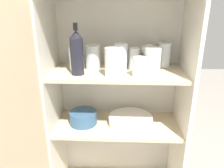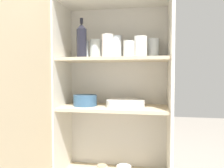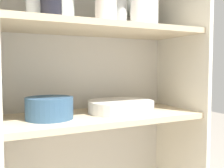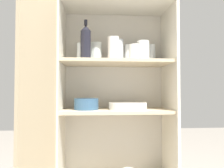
# 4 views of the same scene
# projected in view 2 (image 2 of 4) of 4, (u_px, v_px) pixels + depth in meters

# --- Properties ---
(cupboard_back_panel) EXTENTS (0.74, 0.02, 1.48)m
(cupboard_back_panel) POSITION_uv_depth(u_px,v_px,m) (118.00, 111.00, 1.61)
(cupboard_back_panel) COLOR silver
(cupboard_back_panel) RESTS_ON ground_plane
(cupboard_side_left) EXTENTS (0.02, 0.34, 1.48)m
(cupboard_side_left) POSITION_uv_depth(u_px,v_px,m) (63.00, 113.00, 1.51)
(cupboard_side_left) COLOR silver
(cupboard_side_left) RESTS_ON ground_plane
(cupboard_side_right) EXTENTS (0.02, 0.34, 1.48)m
(cupboard_side_right) POSITION_uv_depth(u_px,v_px,m) (170.00, 117.00, 1.39)
(cupboard_side_right) COLOR silver
(cupboard_side_right) RESTS_ON ground_plane
(cupboard_top_panel) EXTENTS (0.74, 0.34, 0.02)m
(cupboard_top_panel) POSITION_uv_depth(u_px,v_px,m) (114.00, 1.00, 1.41)
(cupboard_top_panel) COLOR silver
(cupboard_top_panel) RESTS_ON cupboard_side_left
(shelf_board_middle) EXTENTS (0.70, 0.30, 0.02)m
(shelf_board_middle) POSITION_uv_depth(u_px,v_px,m) (114.00, 108.00, 1.45)
(shelf_board_middle) COLOR beige
(shelf_board_upper) EXTENTS (0.70, 0.30, 0.02)m
(shelf_board_upper) POSITION_uv_depth(u_px,v_px,m) (114.00, 60.00, 1.43)
(shelf_board_upper) COLOR beige
(cupboard_door) EXTENTS (0.11, 0.36, 1.48)m
(cupboard_door) POSITION_uv_depth(u_px,v_px,m) (28.00, 124.00, 1.18)
(cupboard_door) COLOR tan
(cupboard_door) RESTS_ON ground_plane
(tumbler_glass_0) EXTENTS (0.08, 0.08, 0.13)m
(tumbler_glass_0) POSITION_uv_depth(u_px,v_px,m) (141.00, 47.00, 1.37)
(tumbler_glass_0) COLOR white
(tumbler_glass_0) RESTS_ON shelf_board_upper
(tumbler_glass_1) EXTENTS (0.07, 0.07, 0.14)m
(tumbler_glass_1) POSITION_uv_depth(u_px,v_px,m) (107.00, 46.00, 1.35)
(tumbler_glass_1) COLOR silver
(tumbler_glass_1) RESTS_ON shelf_board_upper
(tumbler_glass_2) EXTENTS (0.07, 0.07, 0.15)m
(tumbler_glass_2) POSITION_uv_depth(u_px,v_px,m) (116.00, 47.00, 1.43)
(tumbler_glass_2) COLOR white
(tumbler_glass_2) RESTS_ON shelf_board_upper
(tumbler_glass_3) EXTENTS (0.07, 0.07, 0.13)m
(tumbler_glass_3) POSITION_uv_depth(u_px,v_px,m) (154.00, 49.00, 1.48)
(tumbler_glass_3) COLOR white
(tumbler_glass_3) RESTS_ON shelf_board_upper
(tumbler_glass_4) EXTENTS (0.08, 0.08, 0.12)m
(tumbler_glass_4) POSITION_uv_depth(u_px,v_px,m) (83.00, 50.00, 1.50)
(tumbler_glass_4) COLOR white
(tumbler_glass_4) RESTS_ON shelf_board_upper
(tumbler_glass_5) EXTENTS (0.08, 0.08, 0.13)m
(tumbler_glass_5) POSITION_uv_depth(u_px,v_px,m) (95.00, 49.00, 1.48)
(tumbler_glass_5) COLOR white
(tumbler_glass_5) RESTS_ON shelf_board_upper
(tumbler_glass_6) EXTENTS (0.06, 0.06, 0.12)m
(tumbler_glass_6) POSITION_uv_depth(u_px,v_px,m) (128.00, 49.00, 1.45)
(tumbler_glass_6) COLOR white
(tumbler_glass_6) RESTS_ON shelf_board_upper
(tumbler_glass_7) EXTENTS (0.07, 0.07, 0.10)m
(tumbler_glass_7) POSITION_uv_depth(u_px,v_px,m) (129.00, 49.00, 1.33)
(tumbler_glass_7) COLOR white
(tumbler_glass_7) RESTS_ON shelf_board_upper
(wine_glass_0) EXTENTS (0.09, 0.09, 0.13)m
(wine_glass_0) POSITION_uv_depth(u_px,v_px,m) (140.00, 45.00, 1.47)
(wine_glass_0) COLOR white
(wine_glass_0) RESTS_ON shelf_board_upper
(wine_bottle) EXTENTS (0.07, 0.07, 0.25)m
(wine_bottle) POSITION_uv_depth(u_px,v_px,m) (82.00, 41.00, 1.40)
(wine_bottle) COLOR black
(wine_bottle) RESTS_ON shelf_board_upper
(plate_stack_white) EXTENTS (0.25, 0.25, 0.04)m
(plate_stack_white) POSITION_uv_depth(u_px,v_px,m) (125.00, 103.00, 1.43)
(plate_stack_white) COLOR white
(plate_stack_white) RESTS_ON shelf_board_middle
(mixing_bowl_large) EXTENTS (0.16, 0.16, 0.07)m
(mixing_bowl_large) POSITION_uv_depth(u_px,v_px,m) (85.00, 100.00, 1.47)
(mixing_bowl_large) COLOR #33567A
(mixing_bowl_large) RESTS_ON shelf_board_middle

